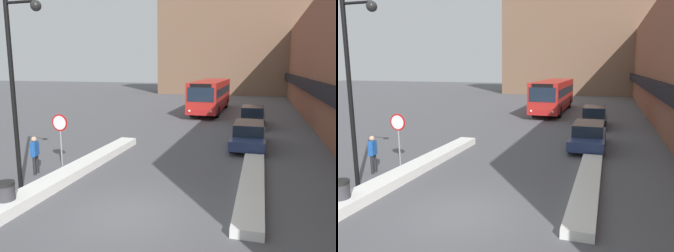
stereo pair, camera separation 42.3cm
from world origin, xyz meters
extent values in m
plane|color=#515156|center=(0.00, 0.00, 0.00)|extent=(160.00, 160.00, 0.00)
cube|color=black|center=(7.25, 24.00, 3.05)|extent=(0.50, 60.00, 0.90)
cube|color=brown|center=(0.00, 47.78, 9.52)|extent=(26.00, 8.00, 19.05)
cube|color=silver|center=(-3.60, 3.44, 0.18)|extent=(0.90, 10.69, 0.37)
cube|color=silver|center=(3.60, 3.41, 0.14)|extent=(0.90, 7.91, 0.29)
cube|color=red|center=(-1.06, 23.86, 1.80)|extent=(2.56, 11.65, 2.67)
cube|color=red|center=(-1.06, 23.86, 0.70)|extent=(2.58, 11.67, 0.47)
cube|color=#192333|center=(-1.06, 23.86, 2.17)|extent=(2.58, 10.72, 0.73)
cube|color=#192333|center=(-1.06, 18.03, 2.20)|extent=(2.25, 0.03, 1.20)
cube|color=black|center=(-1.06, 18.03, 2.95)|extent=(1.79, 0.03, 0.28)
sphere|color=#F2EAC6|center=(-1.98, 18.02, 0.81)|extent=(0.20, 0.20, 0.20)
sphere|color=#F2EAC6|center=(-0.14, 18.02, 0.81)|extent=(0.20, 0.20, 0.20)
cylinder|color=black|center=(-2.22, 20.25, 0.55)|extent=(0.28, 1.09, 1.09)
cylinder|color=black|center=(0.10, 20.25, 0.55)|extent=(0.28, 1.09, 1.09)
cylinder|color=black|center=(-2.22, 27.47, 0.55)|extent=(0.28, 1.09, 1.09)
cylinder|color=black|center=(0.10, 27.47, 0.55)|extent=(0.28, 1.09, 1.09)
cube|color=navy|center=(3.20, 9.98, 0.50)|extent=(1.83, 4.87, 0.52)
cube|color=#192333|center=(3.20, 10.10, 1.08)|extent=(1.61, 2.68, 0.62)
cylinder|color=black|center=(4.03, 8.47, 0.31)|extent=(0.20, 0.61, 0.61)
cylinder|color=black|center=(2.37, 8.47, 0.31)|extent=(0.20, 0.61, 0.61)
cylinder|color=black|center=(4.03, 11.49, 0.31)|extent=(0.20, 0.61, 0.61)
cylinder|color=black|center=(2.37, 11.49, 0.31)|extent=(0.20, 0.61, 0.61)
cube|color=black|center=(3.20, 16.91, 0.54)|extent=(1.82, 4.54, 0.57)
cube|color=#192333|center=(3.20, 17.03, 1.16)|extent=(1.60, 2.50, 0.67)
cylinder|color=black|center=(4.03, 15.51, 0.32)|extent=(0.20, 0.64, 0.64)
cylinder|color=black|center=(2.37, 15.51, 0.32)|extent=(0.20, 0.64, 0.64)
cylinder|color=black|center=(4.03, 18.32, 0.32)|extent=(0.20, 0.64, 0.64)
cylinder|color=black|center=(2.37, 18.32, 0.32)|extent=(0.20, 0.64, 0.64)
cylinder|color=gray|center=(-4.75, 3.76, 1.21)|extent=(0.07, 0.07, 2.41)
cylinder|color=red|center=(-4.75, 3.74, 2.03)|extent=(0.76, 0.03, 0.76)
cylinder|color=white|center=(-4.75, 3.72, 2.03)|extent=(0.62, 0.01, 0.62)
cylinder|color=black|center=(-4.76, 1.08, 3.38)|extent=(0.16, 0.16, 6.77)
cylinder|color=black|center=(-4.16, 1.08, 6.62)|extent=(1.20, 0.10, 0.10)
sphere|color=black|center=(-3.56, 1.08, 6.47)|extent=(0.36, 0.36, 0.36)
cylinder|color=#232328|center=(-5.25, 2.70, 0.40)|extent=(0.12, 0.12, 0.80)
cylinder|color=#232328|center=(-5.19, 2.43, 0.40)|extent=(0.12, 0.12, 0.80)
cube|color=#1E51A3|center=(-5.22, 2.57, 1.10)|extent=(0.29, 0.47, 0.60)
sphere|color=tan|center=(-5.22, 2.57, 1.51)|extent=(0.22, 0.22, 0.22)
cylinder|color=#1E51A3|center=(-5.27, 2.78, 1.07)|extent=(0.09, 0.09, 0.57)
cylinder|color=#1E51A3|center=(-5.17, 2.36, 1.07)|extent=(0.09, 0.09, 0.57)
cylinder|color=#38383D|center=(-3.75, -0.76, 0.42)|extent=(0.56, 0.56, 0.85)
cylinder|color=black|center=(-3.75, -0.76, 0.90)|extent=(0.59, 0.59, 0.10)
camera|label=1|loc=(3.79, -8.66, 4.47)|focal=35.00mm
camera|label=2|loc=(4.19, -8.53, 4.47)|focal=35.00mm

